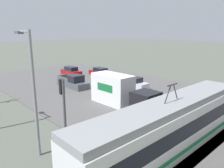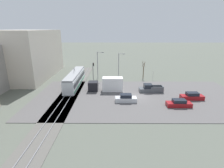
% 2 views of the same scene
% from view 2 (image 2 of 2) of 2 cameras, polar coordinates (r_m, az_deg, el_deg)
% --- Properties ---
extents(ground_plane, '(320.00, 320.00, 0.00)m').
position_cam_2_polar(ground_plane, '(39.62, 8.70, -4.16)').
color(ground_plane, '#565B51').
extents(road_surface, '(23.16, 46.26, 0.08)m').
position_cam_2_polar(road_surface, '(39.60, 8.70, -4.11)').
color(road_surface, '#565454').
rests_on(road_surface, ground).
extents(rail_bed, '(60.55, 4.40, 0.22)m').
position_cam_2_polar(rail_bed, '(40.45, -14.21, -3.97)').
color(rail_bed, '#5B5954').
rests_on(rail_bed, ground).
extents(light_rail_tram, '(15.74, 2.71, 4.65)m').
position_cam_2_polar(light_rail_tram, '(47.33, -12.04, 1.57)').
color(light_rail_tram, white).
rests_on(light_rail_tram, ground).
extents(box_truck, '(2.35, 8.28, 3.30)m').
position_cam_2_polar(box_truck, '(42.35, -1.37, -0.20)').
color(box_truck, black).
rests_on(box_truck, ground).
extents(pickup_truck, '(1.98, 5.63, 1.87)m').
position_cam_2_polar(pickup_truck, '(42.90, 12.45, -1.54)').
color(pickup_truck, '#4C5156').
rests_on(pickup_truck, ground).
extents(sedan_car_0, '(1.71, 4.77, 1.55)m').
position_cam_2_polar(sedan_car_0, '(41.20, 24.66, -3.70)').
color(sedan_car_0, maroon).
rests_on(sedan_car_0, ground).
extents(sedan_car_1, '(1.77, 4.42, 1.61)m').
position_cam_2_polar(sedan_car_1, '(36.44, 4.55, -4.73)').
color(sedan_car_1, silver).
rests_on(sedan_car_1, ground).
extents(sedan_car_2, '(1.74, 4.75, 1.43)m').
position_cam_2_polar(sedan_car_2, '(36.56, 21.00, -5.96)').
color(sedan_car_2, maroon).
rests_on(sedan_car_2, ground).
extents(traffic_light_pole, '(0.28, 0.47, 5.15)m').
position_cam_2_polar(traffic_light_pole, '(51.39, -6.15, 4.91)').
color(traffic_light_pole, '#47474C').
rests_on(traffic_light_pole, ground).
extents(street_tree, '(1.27, 1.05, 5.39)m').
position_cam_2_polar(street_tree, '(53.50, 10.21, 4.27)').
color(street_tree, brown).
rests_on(street_tree, ground).
extents(street_lamp_near_crossing, '(0.36, 1.95, 8.13)m').
position_cam_2_polar(street_lamp_near_crossing, '(52.26, -4.52, 6.68)').
color(street_lamp_near_crossing, gray).
rests_on(street_lamp_near_crossing, ground).
extents(street_lamp_mid_block, '(0.36, 1.95, 7.53)m').
position_cam_2_polar(street_lamp_mid_block, '(53.52, 2.41, 6.64)').
color(street_lamp_mid_block, gray).
rests_on(street_lamp_mid_block, ground).
extents(no_parking_sign, '(0.32, 0.08, 2.60)m').
position_cam_2_polar(no_parking_sign, '(53.39, 13.27, 3.06)').
color(no_parking_sign, gray).
rests_on(no_parking_sign, ground).
extents(backdrop_office_block, '(25.98, 16.48, 14.19)m').
position_cam_2_polar(backdrop_office_block, '(61.28, -26.82, 8.77)').
color(backdrop_office_block, beige).
rests_on(backdrop_office_block, ground).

